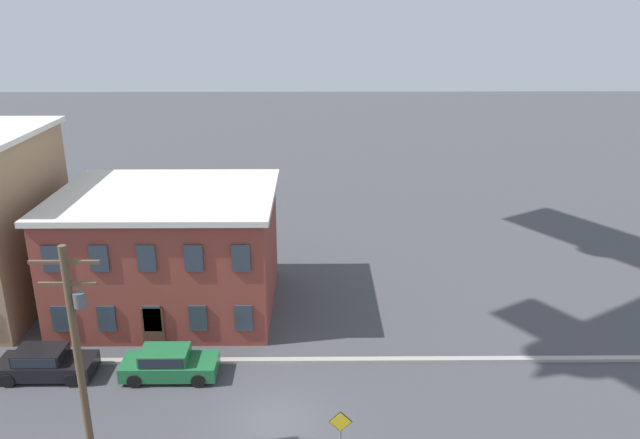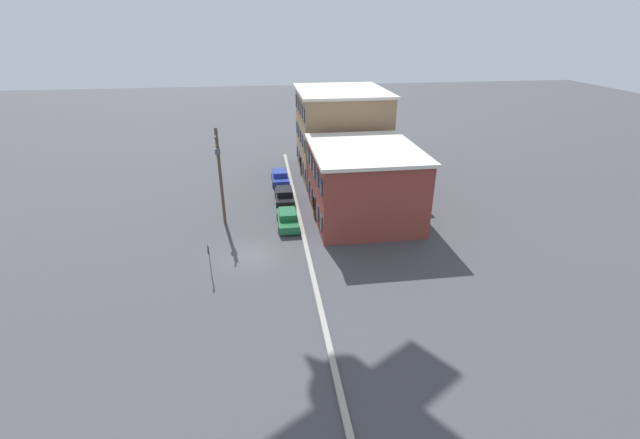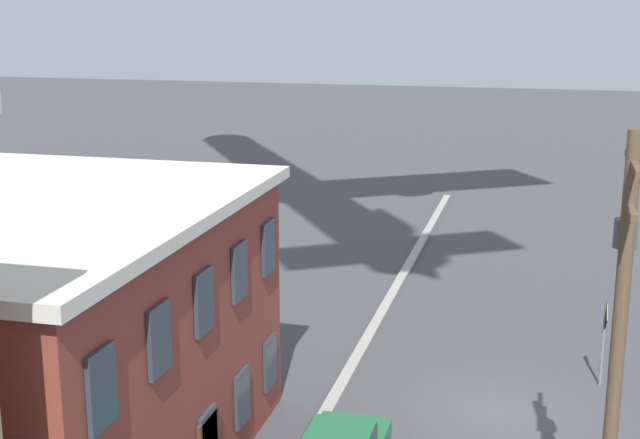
{
  "view_description": "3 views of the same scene",
  "coord_description": "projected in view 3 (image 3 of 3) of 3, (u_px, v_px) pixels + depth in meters",
  "views": [
    {
      "loc": [
        1.64,
        -21.84,
        16.62
      ],
      "look_at": [
        1.87,
        4.57,
        7.33
      ],
      "focal_mm": 35.0,
      "sensor_mm": 36.0,
      "label": 1
    },
    {
      "loc": [
        30.47,
        1.28,
        17.23
      ],
      "look_at": [
        0.73,
        5.46,
        3.23
      ],
      "focal_mm": 24.0,
      "sensor_mm": 36.0,
      "label": 2
    },
    {
      "loc": [
        -23.44,
        -0.99,
        11.1
      ],
      "look_at": [
        1.01,
        5.3,
        4.97
      ],
      "focal_mm": 50.0,
      "sensor_mm": 36.0,
      "label": 3
    }
  ],
  "objects": [
    {
      "name": "ground_plane",
      "position": [
        494.0,
        411.0,
        24.91
      ],
      "size": [
        200.0,
        200.0,
        0.0
      ],
      "primitive_type": "plane",
      "color": "#424247"
    },
    {
      "name": "kerb_strip",
      "position": [
        338.0,
        391.0,
        25.98
      ],
      "size": [
        56.0,
        0.36,
        0.16
      ],
      "primitive_type": "cube",
      "color": "#9E998E",
      "rests_on": "ground_plane"
    },
    {
      "name": "apartment_midblock",
      "position": [
        17.0,
        346.0,
        20.55
      ],
      "size": [
        11.91,
        9.69,
        6.8
      ],
      "color": "brown",
      "rests_on": "ground_plane"
    },
    {
      "name": "caution_sign",
      "position": [
        604.0,
        331.0,
        26.19
      ],
      "size": [
        0.86,
        0.08,
        2.62
      ],
      "color": "slate",
      "rests_on": "ground_plane"
    },
    {
      "name": "utility_pole",
      "position": [
        619.0,
        335.0,
        16.76
      ],
      "size": [
        2.4,
        0.44,
        8.93
      ],
      "color": "brown",
      "rests_on": "ground_plane"
    }
  ]
}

